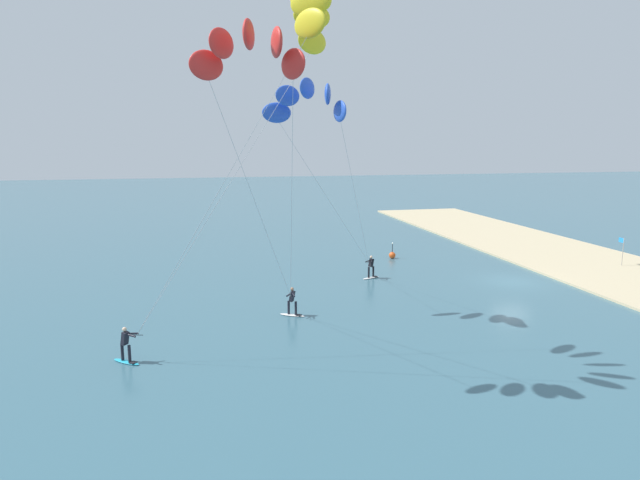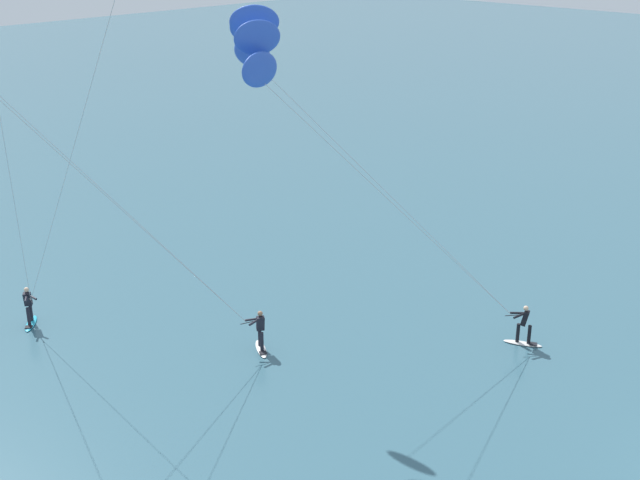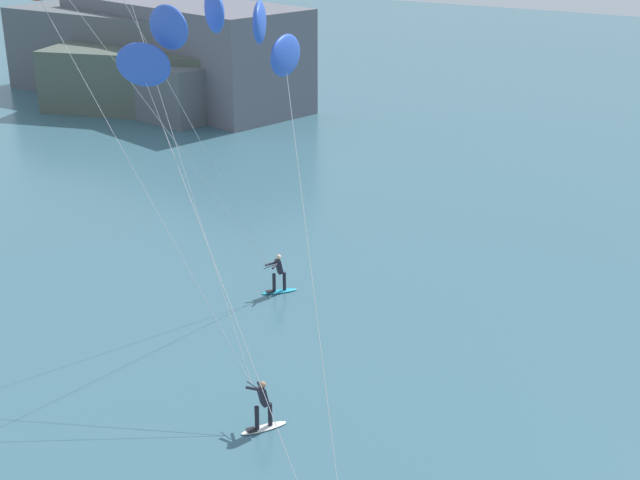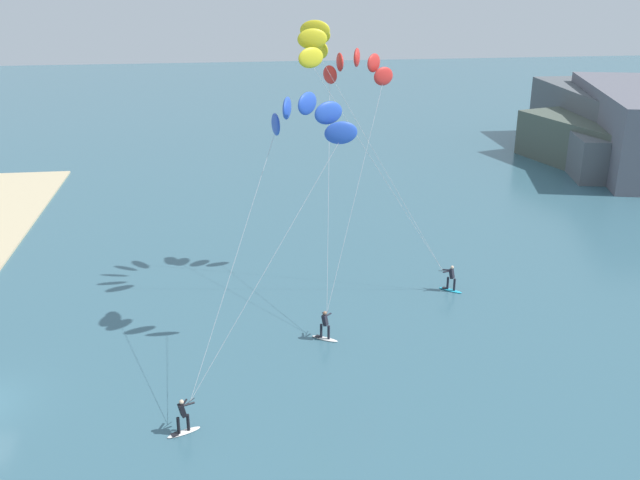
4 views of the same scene
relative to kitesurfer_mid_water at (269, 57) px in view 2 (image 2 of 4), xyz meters
name	(u,v)px [view 2 (image 2 of 4)]	position (x,y,z in m)	size (l,w,h in m)	color
kitesurfer_mid_water	(269,57)	(0.00, 0.00, 0.00)	(10.54, 9.40, 13.18)	white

